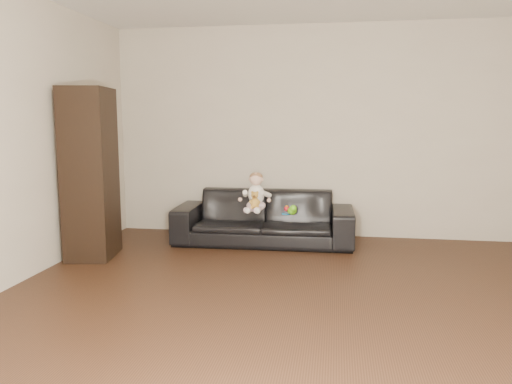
% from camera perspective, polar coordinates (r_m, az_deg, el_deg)
% --- Properties ---
extents(floor, '(5.50, 5.50, 0.00)m').
position_cam_1_polar(floor, '(3.79, 4.28, -14.25)').
color(floor, '#372113').
rests_on(floor, ground).
extents(wall_back, '(5.00, 0.00, 5.00)m').
position_cam_1_polar(wall_back, '(6.25, 6.58, 6.83)').
color(wall_back, '#BDB39F').
rests_on(wall_back, ground).
extents(wall_front, '(5.00, 0.00, 5.00)m').
position_cam_1_polar(wall_front, '(0.81, -11.61, -2.66)').
color(wall_front, '#BDB39F').
rests_on(wall_front, ground).
extents(sofa, '(2.11, 0.87, 0.61)m').
position_cam_1_polar(sofa, '(5.91, 0.91, -2.91)').
color(sofa, black).
rests_on(sofa, floor).
extents(cabinet, '(0.54, 0.68, 1.78)m').
position_cam_1_polar(cabinet, '(5.51, -18.41, 1.99)').
color(cabinet, black).
rests_on(cabinet, floor).
extents(shelf_item, '(0.22, 0.28, 0.28)m').
position_cam_1_polar(shelf_item, '(5.47, -18.41, 6.16)').
color(shelf_item, silver).
rests_on(shelf_item, cabinet).
extents(baby, '(0.33, 0.40, 0.45)m').
position_cam_1_polar(baby, '(5.77, -0.02, -0.23)').
color(baby, silver).
rests_on(baby, sofa).
extents(teddy_bear, '(0.12, 0.12, 0.19)m').
position_cam_1_polar(teddy_bear, '(5.64, -0.14, -0.92)').
color(teddy_bear, gold).
rests_on(teddy_bear, sofa).
extents(toy_green, '(0.13, 0.14, 0.09)m').
position_cam_1_polar(toy_green, '(5.58, 4.14, -2.15)').
color(toy_green, '#62CD18').
rests_on(toy_green, sofa).
extents(toy_rattle, '(0.08, 0.08, 0.06)m').
position_cam_1_polar(toy_rattle, '(5.76, 3.54, -1.93)').
color(toy_rattle, red).
rests_on(toy_rattle, sofa).
extents(toy_blue_disc, '(0.11, 0.11, 0.01)m').
position_cam_1_polar(toy_blue_disc, '(5.60, 3.40, -2.50)').
color(toy_blue_disc, '#1771BB').
rests_on(toy_blue_disc, sofa).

